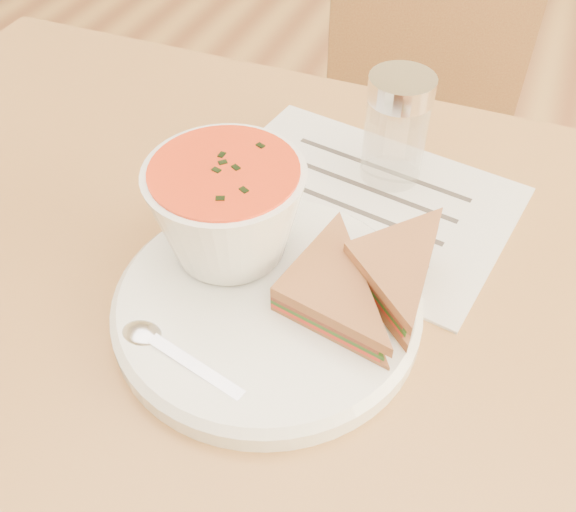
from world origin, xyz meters
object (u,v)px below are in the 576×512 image
at_px(plate, 267,306).
at_px(condiment_shaker, 396,130).
at_px(soup_bowl, 228,214).
at_px(chair_far, 428,174).
at_px(dining_table, 260,488).

height_order(plate, condiment_shaker, condiment_shaker).
distance_m(plate, soup_bowl, 0.08).
relative_size(soup_bowl, condiment_shaker, 1.15).
bearing_deg(condiment_shaker, chair_far, 91.56).
xyz_separation_m(chair_far, condiment_shaker, (0.01, -0.45, 0.39)).
bearing_deg(dining_table, chair_far, 84.90).
height_order(dining_table, plate, plate).
distance_m(chair_far, condiment_shaker, 0.59).
bearing_deg(dining_table, soup_bowl, 136.48).
xyz_separation_m(chair_far, plate, (-0.03, -0.66, 0.34)).
bearing_deg(plate, chair_far, 87.16).
relative_size(dining_table, plate, 4.05).
relative_size(chair_far, soup_bowl, 6.57).
height_order(dining_table, condiment_shaker, condiment_shaker).
distance_m(chair_far, soup_bowl, 0.74).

